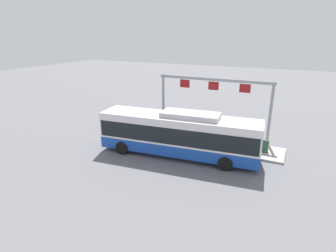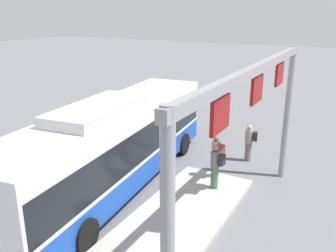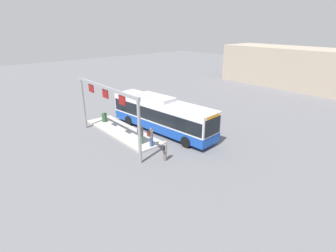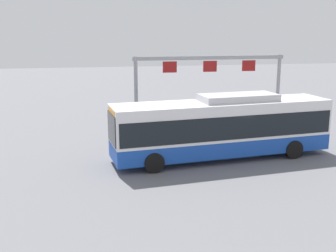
# 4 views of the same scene
# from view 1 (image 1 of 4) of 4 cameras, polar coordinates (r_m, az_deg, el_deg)

# --- Properties ---
(ground_plane) EXTENTS (120.00, 120.00, 0.00)m
(ground_plane) POSITION_cam_1_polar(r_m,az_deg,el_deg) (20.81, 2.12, -6.14)
(ground_plane) COLOR slate
(platform_curb) EXTENTS (10.00, 2.80, 0.16)m
(platform_curb) POSITION_cam_1_polar(r_m,az_deg,el_deg) (22.83, 10.69, -3.93)
(platform_curb) COLOR #B2ADA3
(platform_curb) RESTS_ON ground
(bus_main) EXTENTS (12.02, 3.67, 3.46)m
(bus_main) POSITION_cam_1_polar(r_m,az_deg,el_deg) (20.12, 2.20, -1.45)
(bus_main) COLOR #1947AD
(bus_main) RESTS_ON ground
(person_boarding) EXTENTS (0.40, 0.57, 1.67)m
(person_boarding) POSITION_cam_1_polar(r_m,az_deg,el_deg) (25.65, -4.47, 0.83)
(person_boarding) COLOR slate
(person_boarding) RESTS_ON ground
(person_waiting_near) EXTENTS (0.48, 0.60, 1.67)m
(person_waiting_near) POSITION_cam_1_polar(r_m,az_deg,el_deg) (23.98, 0.05, 0.00)
(person_waiting_near) COLOR #334C8C
(person_waiting_near) RESTS_ON platform_curb
(person_waiting_mid) EXTENTS (0.39, 0.56, 1.67)m
(person_waiting_mid) POSITION_cam_1_polar(r_m,az_deg,el_deg) (23.90, 2.44, -0.08)
(person_waiting_mid) COLOR #476B4C
(person_waiting_mid) RESTS_ON platform_curb
(platform_sign_gantry) EXTENTS (10.09, 0.24, 5.20)m
(platform_sign_gantry) POSITION_cam_1_polar(r_m,az_deg,el_deg) (24.13, 9.40, 6.63)
(platform_sign_gantry) COLOR gray
(platform_sign_gantry) RESTS_ON ground
(trash_bin) EXTENTS (0.52, 0.52, 0.90)m
(trash_bin) POSITION_cam_1_polar(r_m,az_deg,el_deg) (22.14, 19.63, -3.99)
(trash_bin) COLOR #2D5133
(trash_bin) RESTS_ON platform_curb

